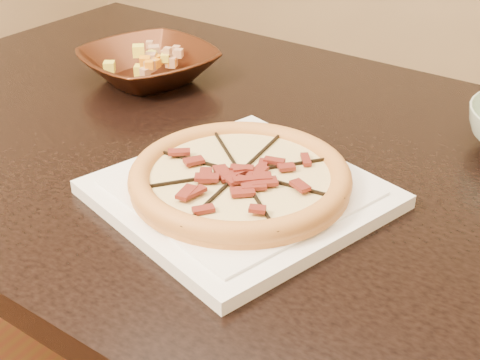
{
  "coord_description": "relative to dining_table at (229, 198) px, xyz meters",
  "views": [
    {
      "loc": [
        0.48,
        -0.79,
        1.2
      ],
      "look_at": [
        0.11,
        -0.17,
        0.78
      ],
      "focal_mm": 50.0,
      "sensor_mm": 36.0,
      "label": 1
    }
  ],
  "objects": [
    {
      "name": "plate",
      "position": [
        0.11,
        -0.15,
        0.12
      ],
      "size": [
        0.4,
        0.4,
        0.02
      ],
      "color": "white",
      "rests_on": "dining_table"
    },
    {
      "name": "bronze_bowl",
      "position": [
        -0.24,
        0.12,
        0.14
      ],
      "size": [
        0.29,
        0.29,
        0.06
      ],
      "primitive_type": "imported",
      "rotation": [
        0.0,
        0.0,
        -0.36
      ],
      "color": "#502918",
      "rests_on": "dining_table"
    },
    {
      "name": "pizza",
      "position": [
        0.11,
        -0.15,
        0.14
      ],
      "size": [
        0.28,
        0.28,
        0.03
      ],
      "color": "#DD9A54",
      "rests_on": "plate"
    },
    {
      "name": "dining_table",
      "position": [
        0.0,
        0.0,
        0.0
      ],
      "size": [
        1.41,
        0.98,
        0.75
      ],
      "color": "black",
      "rests_on": "floor"
    },
    {
      "name": "mixed_dish",
      "position": [
        -0.24,
        0.12,
        0.18
      ],
      "size": [
        0.1,
        0.12,
        0.03
      ],
      "color": "tan",
      "rests_on": "bronze_bowl"
    }
  ]
}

